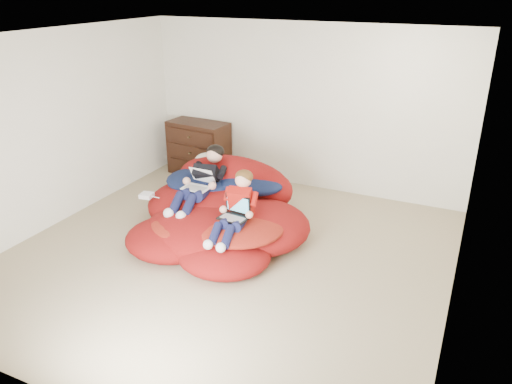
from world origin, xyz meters
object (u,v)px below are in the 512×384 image
beanbag_pile (219,214)px  younger_boy (236,206)px  laptop_white (199,182)px  dresser (199,148)px  laptop_black (235,212)px  older_boy (203,178)px

beanbag_pile → younger_boy: bearing=-41.5°
laptop_white → younger_boy: bearing=-29.7°
beanbag_pile → laptop_white: bearing=175.3°
dresser → laptop_black: 2.82m
younger_boy → laptop_black: bearing=-90.0°
younger_boy → beanbag_pile: bearing=138.5°
beanbag_pile → older_boy: (-0.30, 0.13, 0.40)m
younger_boy → laptop_black: younger_boy is taller
older_boy → laptop_black: older_boy is taller
older_boy → laptop_white: 0.11m
laptop_white → older_boy: bearing=90.0°
dresser → beanbag_pile: dresser is taller
older_boy → laptop_black: bearing=-36.9°
beanbag_pile → dresser: bearing=127.9°
beanbag_pile → younger_boy: (0.47, -0.42, 0.37)m
dresser → laptop_white: (1.03, -1.69, 0.18)m
dresser → beanbag_pile: 2.18m
laptop_white → laptop_black: laptop_white is taller
dresser → beanbag_pile: (1.33, -1.72, -0.19)m
older_boy → younger_boy: older_boy is taller
beanbag_pile → laptop_white: size_ratio=6.64×
beanbag_pile → younger_boy: younger_boy is taller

